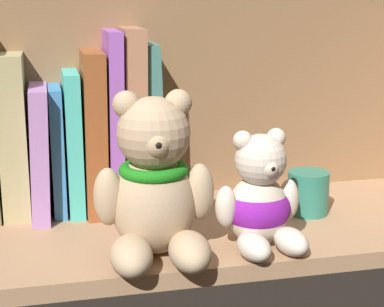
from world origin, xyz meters
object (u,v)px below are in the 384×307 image
(book_8, at_px, (73,141))
(teddy_bear_smaller, at_px, (260,201))
(book_11, at_px, (131,118))
(book_10, at_px, (112,120))
(book_5, at_px, (14,135))
(book_9, at_px, (93,130))
(book_6, at_px, (40,149))
(teddy_bear_larger, at_px, (155,188))
(pillar_candle, at_px, (308,192))
(book_7, at_px, (57,149))
(book_12, at_px, (151,125))

(book_8, relative_size, teddy_bear_smaller, 1.37)
(book_8, bearing_deg, book_11, 0.00)
(book_8, xyz_separation_m, teddy_bear_smaller, (0.20, -0.19, -0.04))
(book_10, bearing_deg, book_5, -180.00)
(book_9, height_order, teddy_bear_smaller, book_9)
(book_11, distance_m, teddy_bear_smaller, 0.23)
(book_6, height_order, teddy_bear_larger, teddy_bear_larger)
(book_8, bearing_deg, book_9, -0.00)
(book_11, distance_m, pillar_candle, 0.26)
(book_7, distance_m, pillar_candle, 0.34)
(book_12, bearing_deg, book_11, 180.00)
(book_7, distance_m, teddy_bear_larger, 0.21)
(book_5, bearing_deg, book_7, 0.00)
(book_7, xyz_separation_m, book_8, (0.02, 0.00, 0.01))
(book_10, relative_size, teddy_bear_smaller, 1.75)
(book_7, relative_size, book_8, 0.90)
(book_12, bearing_deg, book_7, 180.00)
(book_5, height_order, book_11, book_11)
(book_7, xyz_separation_m, pillar_candle, (0.32, -0.09, -0.06))
(book_7, bearing_deg, teddy_bear_larger, -61.93)
(book_10, height_order, book_12, book_10)
(book_8, relative_size, book_9, 0.88)
(book_8, bearing_deg, book_5, -180.00)
(book_5, xyz_separation_m, book_6, (0.03, 0.00, -0.02))
(book_6, xyz_separation_m, teddy_bear_smaller, (0.24, -0.19, -0.03))
(book_7, bearing_deg, teddy_bear_smaller, -40.19)
(book_6, height_order, teddy_bear_smaller, book_6)
(book_11, bearing_deg, book_9, -180.00)
(book_8, xyz_separation_m, book_10, (0.05, 0.00, 0.03))
(book_5, height_order, teddy_bear_larger, book_5)
(teddy_bear_larger, distance_m, pillar_candle, 0.24)
(book_9, bearing_deg, book_8, 180.00)
(book_7, relative_size, book_9, 0.79)
(book_11, distance_m, teddy_bear_larger, 0.19)
(book_7, height_order, teddy_bear_smaller, book_7)
(teddy_bear_smaller, bearing_deg, book_9, 132.80)
(book_11, xyz_separation_m, teddy_bear_smaller, (0.12, -0.19, -0.07))
(book_5, bearing_deg, book_6, 0.00)
(book_5, xyz_separation_m, book_9, (0.10, 0.00, 0.00))
(book_11, bearing_deg, book_8, 180.00)
(book_6, xyz_separation_m, teddy_bear_larger, (0.12, -0.19, -0.01))
(book_5, bearing_deg, book_8, 0.00)
(book_11, bearing_deg, book_10, 180.00)
(book_6, relative_size, book_9, 0.80)
(book_6, xyz_separation_m, book_7, (0.02, 0.00, -0.00))
(book_12, relative_size, teddy_bear_smaller, 1.62)
(book_5, bearing_deg, teddy_bear_smaller, -34.14)
(book_7, height_order, book_10, book_10)
(book_6, distance_m, pillar_candle, 0.36)
(book_7, height_order, teddy_bear_larger, teddy_bear_larger)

